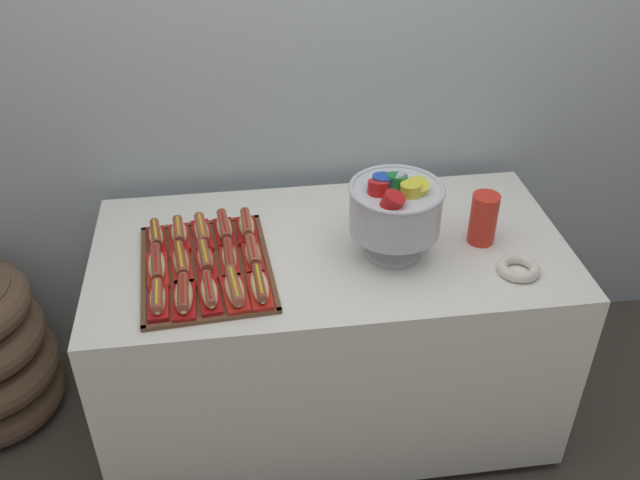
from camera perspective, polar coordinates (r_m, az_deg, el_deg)
name	(u,v)px	position (r m, az deg, el deg)	size (l,w,h in m)	color
ground_plane	(329,408)	(2.86, 0.71, -13.55)	(10.00, 10.00, 0.00)	#4C4238
back_wall	(310,44)	(2.56, -0.83, 15.65)	(6.00, 0.10, 2.60)	#B2BCC1
buffet_table	(329,330)	(2.57, 0.77, -7.36)	(1.58, 0.80, 0.79)	white
serving_tray	(206,268)	(2.25, -9.24, -2.26)	(0.44, 0.55, 0.01)	brown
hot_dog_0	(158,299)	(2.11, -13.07, -4.73)	(0.07, 0.16, 0.06)	red
hot_dog_1	(184,296)	(2.10, -11.03, -4.50)	(0.07, 0.18, 0.06)	#B21414
hot_dog_2	(209,293)	(2.10, -9.00, -4.25)	(0.08, 0.17, 0.06)	#B21414
hot_dog_3	(235,289)	(2.10, -6.97, -4.02)	(0.09, 0.19, 0.06)	red
hot_dog_4	(260,286)	(2.11, -4.94, -3.78)	(0.08, 0.19, 0.06)	red
hot_dog_5	(157,266)	(2.24, -13.13, -2.07)	(0.08, 0.19, 0.06)	red
hot_dog_6	(181,262)	(2.23, -11.23, -1.81)	(0.08, 0.19, 0.06)	red
hot_dog_7	(205,259)	(2.23, -9.32, -1.57)	(0.08, 0.17, 0.07)	red
hot_dog_8	(229,258)	(2.24, -7.40, -1.44)	(0.06, 0.18, 0.06)	red
hot_dog_9	(253,254)	(2.24, -5.50, -1.15)	(0.07, 0.17, 0.06)	red
hot_dog_10	(156,236)	(2.37, -13.19, 0.29)	(0.07, 0.16, 0.06)	#B21414
hot_dog_11	(179,234)	(2.37, -11.40, 0.52)	(0.08, 0.16, 0.06)	red
hot_dog_12	(202,232)	(2.37, -9.59, 0.68)	(0.08, 0.18, 0.06)	red
hot_dog_13	(224,228)	(2.37, -7.79, 0.94)	(0.08, 0.17, 0.06)	#B21414
hot_dog_14	(247,226)	(2.37, -6.00, 1.14)	(0.07, 0.16, 0.06)	#B21414
punch_bowl	(395,207)	(2.21, 6.15, 2.66)	(0.30, 0.30, 0.29)	silver
cup_stack	(483,219)	(2.37, 13.16, 1.71)	(0.09, 0.09, 0.18)	red
donut	(518,268)	(2.29, 15.84, -2.21)	(0.13, 0.13, 0.03)	silver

